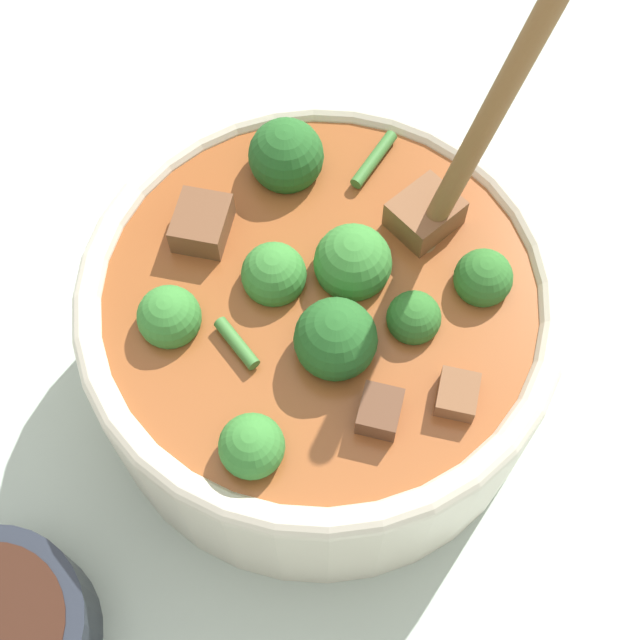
# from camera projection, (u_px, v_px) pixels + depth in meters

# --- Properties ---
(ground_plane) EXTENTS (4.00, 4.00, 0.00)m
(ground_plane) POSITION_uv_depth(u_px,v_px,m) (320.00, 370.00, 0.56)
(ground_plane) COLOR #ADBCAD
(stew_bowl) EXTENTS (0.26, 0.26, 0.29)m
(stew_bowl) POSITION_uv_depth(u_px,v_px,m) (320.00, 324.00, 0.50)
(stew_bowl) COLOR beige
(stew_bowl) RESTS_ON ground_plane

